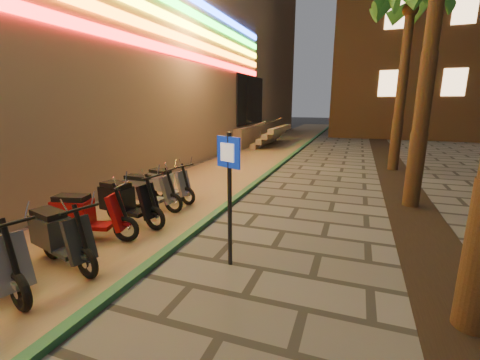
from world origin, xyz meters
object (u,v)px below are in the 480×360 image
at_px(scooter_6, 59,236).
at_px(scooter_9, 147,191).
at_px(scooter_7, 86,215).
at_px(scooter_10, 167,184).
at_px(pedestrian_sign, 229,182).
at_px(scooter_8, 126,201).

distance_m(scooter_6, scooter_9, 2.92).
xyz_separation_m(scooter_7, scooter_10, (0.02, 2.82, -0.03)).
relative_size(pedestrian_sign, scooter_6, 1.33).
xyz_separation_m(pedestrian_sign, scooter_6, (-2.65, -0.96, -0.92)).
height_order(scooter_6, scooter_7, scooter_7).
relative_size(scooter_8, scooter_10, 1.10).
bearing_deg(scooter_10, scooter_9, -80.63).
relative_size(scooter_7, scooter_10, 1.07).
xyz_separation_m(pedestrian_sign, scooter_10, (-2.97, 2.78, -0.95)).
height_order(pedestrian_sign, scooter_9, pedestrian_sign).
height_order(scooter_7, scooter_10, scooter_7).
height_order(pedestrian_sign, scooter_8, pedestrian_sign).
bearing_deg(scooter_8, scooter_10, 100.63).
bearing_deg(scooter_7, scooter_10, 75.78).
relative_size(scooter_6, scooter_7, 0.99).
bearing_deg(scooter_6, pedestrian_sign, 34.33).
bearing_deg(scooter_10, scooter_7, -77.70).
height_order(scooter_8, scooter_9, scooter_8).
distance_m(scooter_9, scooter_10, 0.85).
bearing_deg(pedestrian_sign, scooter_8, -174.24).
distance_m(scooter_8, scooter_9, 1.02).
bearing_deg(scooter_9, scooter_7, -89.49).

